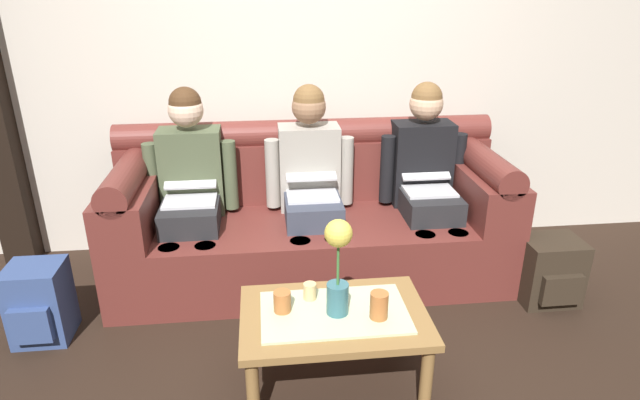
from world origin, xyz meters
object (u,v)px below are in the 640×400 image
person_middle (311,178)px  flower_vase (338,263)px  couch (311,220)px  backpack_left (40,304)px  backpack_right (549,271)px  person_left (191,182)px  cup_far_center (282,302)px  coffee_table (334,323)px  cup_near_left (310,291)px  person_right (426,173)px  cup_near_right (379,305)px

person_middle → flower_vase: 1.10m
couch → backpack_left: bearing=-159.5°
couch → backpack_right: size_ratio=6.14×
couch → flower_vase: 1.14m
person_left → flower_vase: person_left is taller
backpack_right → cup_far_center: bearing=-161.3°
cup_far_center → backpack_left: size_ratio=0.23×
person_middle → coffee_table: person_middle is taller
cup_near_left → backpack_right: (1.47, 0.46, -0.25)m
person_middle → person_right: same height
backpack_right → backpack_left: (-2.88, -0.05, 0.02)m
couch → flower_vase: (0.01, -1.10, 0.29)m
coffee_table → backpack_left: 1.60m
flower_vase → person_left: bearing=124.3°
couch → backpack_left: size_ratio=5.70×
cup_near_right → backpack_right: bearing=28.5°
person_right → backpack_right: (0.64, -0.51, -0.46)m
person_left → cup_near_right: person_left is taller
cup_far_center → backpack_right: 1.72m
cup_near_left → cup_far_center: size_ratio=0.81×
coffee_table → cup_far_center: bearing=172.8°
backpack_right → flower_vase: bearing=-156.7°
cup_far_center → backpack_left: cup_far_center is taller
person_left → coffee_table: size_ratio=1.43×
couch → cup_near_left: bearing=-95.9°
flower_vase → cup_near_left: (-0.11, 0.13, -0.21)m
flower_vase → cup_far_center: flower_vase is taller
cup_near_right → cup_far_center: cup_near_right is taller
person_middle → backpack_right: person_middle is taller
cup_near_left → couch: bearing=84.1°
person_middle → backpack_right: size_ratio=3.07×
cup_near_right → cup_far_center: size_ratio=1.27×
cup_near_left → cup_near_right: size_ratio=0.64×
cup_far_center → backpack_right: cup_far_center is taller
person_right → cup_near_right: 1.29m
couch → flower_vase: bearing=-89.3°
person_left → cup_near_right: bearing=-51.2°
person_left → coffee_table: (0.74, -1.08, -0.32)m
person_right → coffee_table: bearing=-124.2°
person_right → cup_far_center: person_right is taller
cup_near_left → cup_far_center: (-0.13, -0.09, 0.01)m
coffee_table → cup_near_left: bearing=130.4°
person_middle → backpack_left: 1.66m
backpack_left → flower_vase: bearing=-19.6°
person_right → coffee_table: (-0.74, -1.08, -0.32)m
cup_near_right → cup_near_left: bearing=147.3°
person_left → cup_far_center: bearing=-64.5°
couch → coffee_table: bearing=-90.0°
cup_near_left → backpack_right: 1.56m
flower_vase → backpack_right: 1.55m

